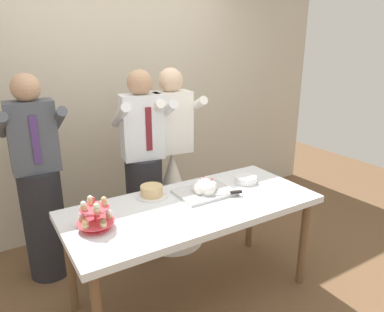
{
  "coord_description": "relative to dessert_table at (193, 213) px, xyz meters",
  "views": [
    {
      "loc": [
        -1.22,
        -1.97,
        1.89
      ],
      "look_at": [
        0.08,
        0.15,
        1.07
      ],
      "focal_mm": 33.59,
      "sensor_mm": 36.0,
      "label": 1
    }
  ],
  "objects": [
    {
      "name": "cupcake_stand",
      "position": [
        -0.7,
        0.01,
        0.16
      ],
      "size": [
        0.23,
        0.23,
        0.21
      ],
      "color": "#D83F4C",
      "rests_on": "dessert_table"
    },
    {
      "name": "person_guest",
      "position": [
        -0.88,
        0.87,
        0.05
      ],
      "size": [
        0.47,
        0.5,
        1.66
      ],
      "color": "#232328",
      "rests_on": "ground_plane"
    },
    {
      "name": "rear_wall",
      "position": [
        0.0,
        1.48,
        0.75
      ],
      "size": [
        5.2,
        0.1,
        2.9
      ],
      "primitive_type": "cube",
      "color": "beige",
      "rests_on": "ground_plane"
    },
    {
      "name": "ground_plane",
      "position": [
        0.0,
        0.0,
        -0.7
      ],
      "size": [
        8.0,
        8.0,
        0.0
      ],
      "primitive_type": "plane",
      "color": "brown"
    },
    {
      "name": "main_cake_tray",
      "position": [
        0.16,
        0.1,
        0.12
      ],
      "size": [
        0.43,
        0.34,
        0.12
      ],
      "color": "silver",
      "rests_on": "dessert_table"
    },
    {
      "name": "plate_stack",
      "position": [
        0.57,
        0.11,
        0.1
      ],
      "size": [
        0.19,
        0.19,
        0.05
      ],
      "color": "white",
      "rests_on": "dessert_table"
    },
    {
      "name": "round_cake",
      "position": [
        -0.2,
        0.27,
        0.11
      ],
      "size": [
        0.24,
        0.24,
        0.08
      ],
      "color": "white",
      "rests_on": "dessert_table"
    },
    {
      "name": "person_bride",
      "position": [
        0.24,
        0.76,
        -0.12
      ],
      "size": [
        0.56,
        0.56,
        1.66
      ],
      "color": "white",
      "rests_on": "ground_plane"
    },
    {
      "name": "person_groom",
      "position": [
        -0.05,
        0.73,
        0.05
      ],
      "size": [
        0.52,
        0.55,
        1.66
      ],
      "color": "#232328",
      "rests_on": "ground_plane"
    },
    {
      "name": "dessert_table",
      "position": [
        0.0,
        0.0,
        0.0
      ],
      "size": [
        1.8,
        0.8,
        0.78
      ],
      "color": "silver",
      "rests_on": "ground_plane"
    }
  ]
}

